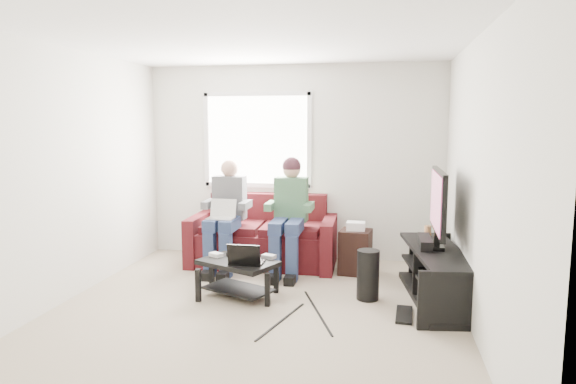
{
  "coord_description": "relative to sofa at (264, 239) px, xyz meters",
  "views": [
    {
      "loc": [
        1.2,
        -4.57,
        1.84
      ],
      "look_at": [
        0.23,
        0.6,
        1.12
      ],
      "focal_mm": 32.0,
      "sensor_mm": 36.0,
      "label": 1
    }
  ],
  "objects": [
    {
      "name": "soundbar",
      "position": [
        1.97,
        -0.96,
        0.27
      ],
      "size": [
        0.12,
        0.5,
        0.1
      ],
      "primitive_type": "cube",
      "color": "black",
      "rests_on": "tv_stand"
    },
    {
      "name": "controller_a",
      "position": [
        -0.24,
        -1.22,
        0.09
      ],
      "size": [
        0.17,
        0.15,
        0.04
      ],
      "primitive_type": "cube",
      "rotation": [
        0.0,
        0.0,
        -0.53
      ],
      "color": "silver",
      "rests_on": "coffee_table"
    },
    {
      "name": "wall_left",
      "position": [
        -1.68,
        -1.82,
        0.97
      ],
      "size": [
        0.0,
        4.5,
        4.5
      ],
      "primitive_type": "plane",
      "rotation": [
        1.57,
        0.0,
        1.57
      ],
      "color": "silver",
      "rests_on": "floor"
    },
    {
      "name": "tv_stand",
      "position": [
        2.09,
        -1.06,
        -0.08
      ],
      "size": [
        0.71,
        1.7,
        0.54
      ],
      "color": "black",
      "rests_on": "floor"
    },
    {
      "name": "end_table",
      "position": [
        1.21,
        -0.24,
        -0.04
      ],
      "size": [
        0.36,
        0.36,
        0.64
      ],
      "color": "black",
      "rests_on": "floor"
    },
    {
      "name": "controller_c",
      "position": [
        0.34,
        -1.19,
        0.09
      ],
      "size": [
        0.16,
        0.13,
        0.04
      ],
      "primitive_type": "cube",
      "rotation": [
        0.0,
        0.0,
        -0.36
      ],
      "color": "gray",
      "rests_on": "coffee_table"
    },
    {
      "name": "controller_b",
      "position": [
        -0.06,
        -1.16,
        0.09
      ],
      "size": [
        0.16,
        0.13,
        0.04
      ],
      "primitive_type": "cube",
      "rotation": [
        0.0,
        0.0,
        -0.35
      ],
      "color": "black",
      "rests_on": "coffee_table"
    },
    {
      "name": "laptop_black",
      "position": [
        0.16,
        -1.42,
        0.19
      ],
      "size": [
        0.4,
        0.35,
        0.24
      ],
      "primitive_type": null,
      "rotation": [
        0.0,
        0.0,
        -0.36
      ],
      "color": "black",
      "rests_on": "coffee_table"
    },
    {
      "name": "console_grey",
      "position": [
        2.09,
        -0.76,
        0.0
      ],
      "size": [
        0.34,
        0.26,
        0.08
      ],
      "primitive_type": "cube",
      "color": "gray",
      "rests_on": "tv_stand"
    },
    {
      "name": "floor",
      "position": [
        0.32,
        -1.82,
        -0.33
      ],
      "size": [
        4.5,
        4.5,
        0.0
      ],
      "primitive_type": "plane",
      "color": "tan",
      "rests_on": "ground"
    },
    {
      "name": "drink_cup",
      "position": [
        2.04,
        -0.43,
        0.28
      ],
      "size": [
        0.08,
        0.08,
        0.12
      ],
      "primitive_type": "cylinder",
      "color": "#B2794C",
      "rests_on": "tv_stand"
    },
    {
      "name": "console_black",
      "position": [
        2.09,
        -1.11,
        -0.0
      ],
      "size": [
        0.38,
        0.3,
        0.07
      ],
      "primitive_type": "cube",
      "color": "black",
      "rests_on": "tv_stand"
    },
    {
      "name": "wall_right",
      "position": [
        2.32,
        -1.82,
        0.97
      ],
      "size": [
        0.0,
        4.5,
        4.5
      ],
      "primitive_type": "plane",
      "rotation": [
        1.57,
        0.0,
        -1.57
      ],
      "color": "silver",
      "rests_on": "floor"
    },
    {
      "name": "tv",
      "position": [
        2.09,
        -0.96,
        0.68
      ],
      "size": [
        0.12,
        1.1,
        0.81
      ],
      "color": "black",
      "rests_on": "tv_stand"
    },
    {
      "name": "wall_front",
      "position": [
        0.32,
        -4.07,
        0.97
      ],
      "size": [
        4.5,
        0.0,
        4.5
      ],
      "primitive_type": "plane",
      "rotation": [
        -1.57,
        0.0,
        0.0
      ],
      "color": "silver",
      "rests_on": "floor"
    },
    {
      "name": "person_right",
      "position": [
        0.4,
        -0.32,
        0.49
      ],
      "size": [
        0.4,
        0.71,
        1.41
      ],
      "color": "navy",
      "rests_on": "sofa"
    },
    {
      "name": "sofa",
      "position": [
        0.0,
        0.0,
        0.0
      ],
      "size": [
        1.9,
        0.96,
        0.89
      ],
      "color": "#491219",
      "rests_on": "floor"
    },
    {
      "name": "person_left",
      "position": [
        -0.4,
        -0.34,
        0.43
      ],
      "size": [
        0.4,
        0.71,
        1.37
      ],
      "color": "navy",
      "rests_on": "sofa"
    },
    {
      "name": "wall_back",
      "position": [
        0.32,
        0.43,
        0.97
      ],
      "size": [
        4.5,
        0.0,
        4.5
      ],
      "primitive_type": "plane",
      "rotation": [
        1.57,
        0.0,
        0.0
      ],
      "color": "silver",
      "rests_on": "floor"
    },
    {
      "name": "ceiling",
      "position": [
        0.32,
        -1.82,
        2.27
      ],
      "size": [
        4.5,
        4.5,
        0.0
      ],
      "primitive_type": "plane",
      "rotation": [
        3.14,
        0.0,
        0.0
      ],
      "color": "white",
      "rests_on": "wall_back"
    },
    {
      "name": "coffee_table",
      "position": [
        0.04,
        -1.34,
        -0.04
      ],
      "size": [
        0.92,
        0.77,
        0.4
      ],
      "color": "black",
      "rests_on": "floor"
    },
    {
      "name": "window",
      "position": [
        -0.18,
        0.41,
        1.27
      ],
      "size": [
        1.48,
        0.04,
        1.28
      ],
      "color": "white",
      "rests_on": "wall_back"
    },
    {
      "name": "subwoofer",
      "position": [
        1.39,
        -1.16,
        -0.06
      ],
      "size": [
        0.23,
        0.23,
        0.53
      ],
      "primitive_type": "cylinder",
      "color": "black",
      "rests_on": "floor"
    },
    {
      "name": "keyboard_floor",
      "position": [
        1.75,
        -1.57,
        -0.31
      ],
      "size": [
        0.18,
        0.46,
        0.03
      ],
      "primitive_type": "cube",
      "rotation": [
        0.0,
        0.0,
        -0.06
      ],
      "color": "black",
      "rests_on": "floor"
    },
    {
      "name": "laptop_silver",
      "position": [
        -0.4,
        -0.53,
        0.41
      ],
      "size": [
        0.35,
        0.27,
        0.24
      ],
      "primitive_type": null,
      "rotation": [
        0.0,
        0.0,
        -0.15
      ],
      "color": "silver",
      "rests_on": "person_left"
    },
    {
      "name": "console_white",
      "position": [
        2.09,
        -1.46,
        -0.01
      ],
      "size": [
        0.3,
        0.22,
        0.06
      ],
      "primitive_type": "cube",
      "color": "silver",
      "rests_on": "tv_stand"
    }
  ]
}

